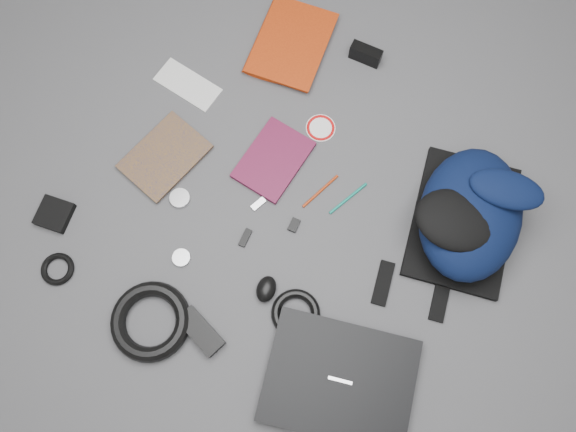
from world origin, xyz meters
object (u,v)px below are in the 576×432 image
Objects in this scene: power_brick at (201,331)px; pouch at (54,214)px; comic_book at (144,139)px; textbook_red at (259,33)px; compact_camera at (366,54)px; backpack at (470,214)px; mouse at (266,289)px; laptop at (339,380)px; dvd_case at (273,160)px.

power_brick is 0.53m from pouch.
comic_book is 0.33m from pouch.
textbook_red is 0.33m from compact_camera.
backpack reaches higher than mouse.
power_brick is at bearing -94.06° from compact_camera.
laptop is 1.31× the size of textbook_red.
comic_book is 1.74× the size of power_brick.
comic_book is at bearing -179.60° from backpack.
dvd_case is at bearing 115.29° from power_brick.
comic_book is at bearing 155.32° from power_brick.
power_brick reaches higher than dvd_case.
laptop is at bearing 8.37° from pouch.
dvd_case is 0.52m from power_brick.
comic_book is 0.70m from compact_camera.
backpack is 4.37× the size of compact_camera.
compact_camera is at bearing 83.18° from dvd_case.
backpack is at bearing -26.11° from textbook_red.
laptop is 0.38m from power_brick.
comic_book is at bearing 146.57° from mouse.
backpack reaches higher than textbook_red.
laptop is 0.30m from mouse.
pouch is (-0.39, -0.93, -0.02)m from compact_camera.
textbook_red is (-0.80, 0.67, -0.00)m from laptop.
textbook_red is at bearing 116.17° from laptop.
mouse is 0.63m from pouch.
mouse is 0.20m from power_brick.
pouch is at bearing 177.72° from mouse.
compact_camera reaches higher than dvd_case.
mouse is at bearing -9.25° from comic_book.
pouch is (-0.09, -0.80, -0.00)m from textbook_red.
compact_camera is (-0.50, 0.80, 0.01)m from laptop.
pouch is at bearing -170.93° from power_brick.
mouse reaches higher than power_brick.
backpack is 1.12× the size of laptop.
textbook_red is at bearing 149.67° from backpack.
dvd_case is (0.29, -0.30, -0.01)m from textbook_red.
laptop reaches higher than dvd_case.
mouse is 0.55× the size of power_brick.
backpack is at bearing 25.93° from comic_book.
laptop is at bearing -41.37° from dvd_case.
dvd_case is at bearing 176.52° from backpack.
textbook_red reaches higher than comic_book.
textbook_red is 3.93× the size of mouse.
laptop is 5.14× the size of mouse.
backpack is 3.13× the size of power_brick.
mouse is at bearing -67.51° from textbook_red.
power_brick is (0.14, -0.92, -0.01)m from compact_camera.
pouch is (-0.59, -0.20, -0.01)m from mouse.
comic_book is 0.38m from dvd_case.
compact_camera is 0.94m from power_brick.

